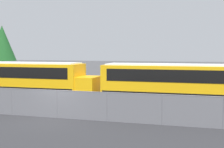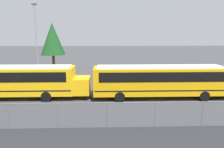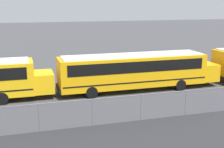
% 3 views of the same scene
% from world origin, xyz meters
% --- Properties ---
extents(ground_plane, '(200.00, 200.00, 0.00)m').
position_xyz_m(ground_plane, '(0.00, 0.00, 0.00)').
color(ground_plane, '#424244').
extents(fence, '(97.40, 0.07, 1.64)m').
position_xyz_m(fence, '(-0.00, -0.00, 0.84)').
color(fence, '#9EA0A5').
rests_on(fence, ground_plane).
extents(school_bus_2, '(13.63, 2.63, 2.97)m').
position_xyz_m(school_bus_2, '(-6.96, 6.46, 1.76)').
color(school_bus_2, '#EDA80F').
rests_on(school_bus_2, ground_plane).
extents(school_bus_3, '(13.63, 2.63, 2.97)m').
position_xyz_m(school_bus_3, '(7.23, 6.44, 1.76)').
color(school_bus_3, '#EDA80F').
rests_on(school_bus_3, ground_plane).
extents(tree_0, '(4.07, 4.07, 7.73)m').
position_xyz_m(tree_0, '(-20.98, 24.03, 5.06)').
color(tree_0, '#51381E').
rests_on(tree_0, ground_plane).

